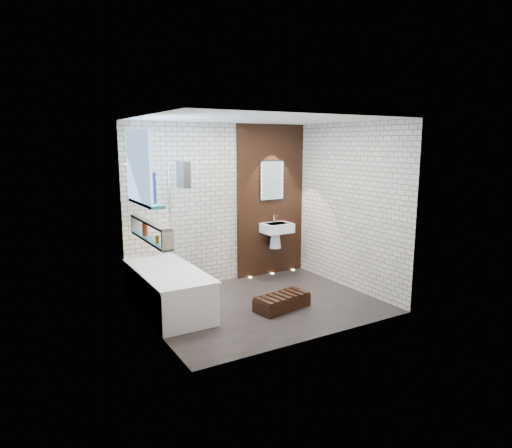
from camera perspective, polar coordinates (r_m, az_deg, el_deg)
ground at (r=6.50m, az=0.68°, el=-10.23°), size 3.20×3.20×0.00m
room_shell at (r=6.17m, az=0.70°, el=1.15°), size 3.24×3.20×2.60m
walnut_panel at (r=7.73m, az=1.89°, el=3.02°), size 1.30×0.06×2.60m
clerestory_window at (r=5.80m, az=-14.63°, el=6.21°), size 0.18×1.00×0.94m
display_niche at (r=5.71m, az=-13.38°, el=-0.90°), size 0.14×1.30×0.26m
bathtub at (r=6.31m, az=-11.17°, el=-8.29°), size 0.79×1.74×0.70m
bath_screen at (r=6.59m, az=-9.83°, el=1.42°), size 0.01×0.78×1.40m
towel at (r=6.32m, az=-9.26°, el=6.26°), size 0.11×0.28×0.37m
shower_head at (r=6.44m, az=-13.82°, el=7.51°), size 0.18×0.18×0.02m
washbasin at (r=7.65m, az=2.64°, el=-0.94°), size 0.50×0.36×0.58m
led_mirror at (r=7.66m, az=2.05°, el=5.58°), size 0.50×0.02×0.70m
walnut_step at (r=6.31m, az=3.35°, el=-10.03°), size 0.84×0.48×0.18m
niche_bottles at (r=5.73m, az=-13.42°, el=-1.17°), size 0.07×0.78×0.17m
sill_vases at (r=5.78m, az=-13.71°, el=4.00°), size 0.20×0.42×0.38m
floor_uplights at (r=7.94m, az=2.10°, el=-6.34°), size 0.96×0.06×0.01m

